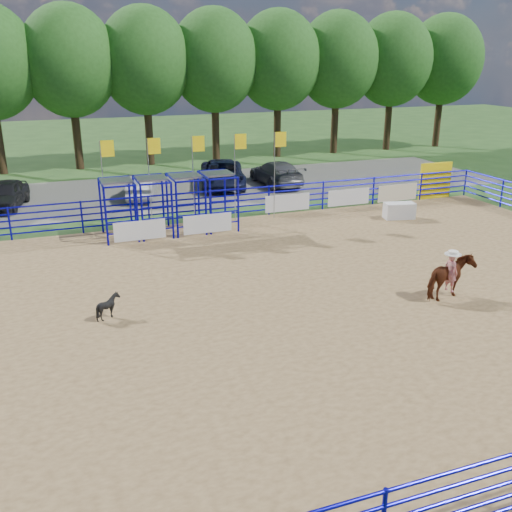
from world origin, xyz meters
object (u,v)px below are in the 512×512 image
Objects in this scene: car_d at (276,173)px; announcer_table at (399,211)px; calf at (108,306)px; car_b at (142,186)px; horse_and_rider at (450,275)px; car_c at (223,174)px; car_a at (5,194)px.

announcer_table is at bearing 105.69° from car_d.
calf is (-14.69, -6.51, -0.00)m from announcer_table.
car_b reaches higher than announcer_table.
calf is (-10.68, 2.40, -0.44)m from horse_and_rider.
car_d is at bearing -161.83° from car_b.
car_b is 5.21m from car_c.
calf is at bearing -103.64° from car_c.
horse_and_rider is 18.99m from car_b.
car_b is (-7.08, 17.62, -0.17)m from horse_and_rider.
car_d is (3.28, -0.58, -0.05)m from car_c.
horse_and_rider is at bearing 85.21° from car_d.
announcer_table is at bearing 156.27° from car_b.
car_b is 0.73× the size of car_c.
car_a is (-3.46, 15.43, 0.32)m from calf.
horse_and_rider is at bearing -114.27° from announcer_table.
horse_and_rider is 0.55× the size of car_a.
announcer_table is 20.23m from car_a.
car_b is 0.81× the size of car_d.
car_a reaches higher than calf.
announcer_table is 1.89× the size of calf.
car_d is at bearing 106.44° from announcer_table.
announcer_table is at bearing 65.73° from horse_and_rider.
car_c is 1.11× the size of car_d.
car_b is 8.38m from car_d.
car_a is at bearing 12.67° from car_b.
horse_and_rider is 10.95m from calf.
car_b is (-11.09, 8.71, 0.27)m from announcer_table.
car_d reaches higher than car_a.
announcer_table is 9.78m from horse_and_rider.
car_a is 0.76× the size of car_c.
car_c reaches higher than car_a.
car_d is (11.96, 15.77, 0.33)m from calf.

